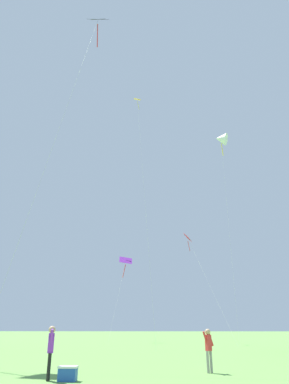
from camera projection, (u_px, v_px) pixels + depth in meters
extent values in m
cube|color=purple|center=(126.00, 260.00, 47.63)|extent=(1.74, 1.29, 1.13)
cylinder|color=#3F382D|center=(126.00, 260.00, 47.63)|extent=(1.50, 0.18, 0.31)
cylinder|color=red|center=(124.00, 271.00, 47.00)|extent=(0.43, 0.37, 1.73)
cylinder|color=silver|center=(118.00, 298.00, 42.25)|extent=(0.89, 7.70, 9.92)
cube|color=red|center=(188.00, 237.00, 44.13)|extent=(1.00, 1.47, 1.16)
cylinder|color=#3F382D|center=(188.00, 237.00, 44.13)|extent=(0.88, 0.42, 0.65)
cylinder|color=red|center=(189.00, 246.00, 43.88)|extent=(0.31, 0.35, 1.23)
cylinder|color=silver|center=(209.00, 283.00, 37.68)|extent=(3.43, 9.01, 11.95)
cube|color=black|center=(98.00, 19.00, 30.04)|extent=(1.78, 0.95, 1.13)
cylinder|color=#3F382D|center=(98.00, 19.00, 30.04)|extent=(1.36, 0.37, 0.37)
cylinder|color=red|center=(97.00, 35.00, 29.42)|extent=(0.15, 0.08, 2.42)
cylinder|color=silver|center=(59.00, 130.00, 21.83)|extent=(2.27, 7.81, 25.74)
cube|color=yellow|center=(137.00, 99.00, 46.35)|extent=(0.91, 0.60, 0.72)
cylinder|color=#3F382D|center=(137.00, 99.00, 46.35)|extent=(0.82, 0.13, 0.29)
cylinder|color=yellow|center=(138.00, 106.00, 45.96)|extent=(0.31, 0.12, 1.32)
cylinder|color=silver|center=(144.00, 190.00, 36.10)|extent=(2.40, 10.61, 29.27)
cone|color=white|center=(221.00, 139.00, 54.32)|extent=(2.57, 2.49, 2.30)
cylinder|color=yellow|center=(222.00, 149.00, 53.48)|extent=(0.17, 0.47, 2.21)
cylinder|color=silver|center=(229.00, 223.00, 45.82)|extent=(1.29, 7.36, 28.32)
cylinder|color=gray|center=(208.00, 362.00, 13.37)|extent=(0.10, 0.10, 0.76)
cylinder|color=gray|center=(211.00, 362.00, 13.44)|extent=(0.10, 0.10, 0.76)
cube|color=red|center=(208.00, 343.00, 13.64)|extent=(0.25, 0.25, 0.57)
cylinder|color=red|center=(206.00, 339.00, 13.64)|extent=(0.26, 0.20, 0.53)
cylinder|color=red|center=(211.00, 339.00, 13.75)|extent=(0.26, 0.20, 0.53)
sphere|color=tan|center=(208.00, 332.00, 13.78)|extent=(0.21, 0.21, 0.21)
cylinder|color=black|center=(49.00, 367.00, 11.38)|extent=(0.11, 0.11, 0.81)
cylinder|color=black|center=(49.00, 367.00, 11.53)|extent=(0.11, 0.11, 0.81)
cube|color=purple|center=(51.00, 343.00, 11.71)|extent=(0.24, 0.25, 0.61)
cylinder|color=purple|center=(52.00, 338.00, 11.65)|extent=(0.16, 0.28, 0.56)
cylinder|color=purple|center=(51.00, 338.00, 11.87)|extent=(0.16, 0.28, 0.56)
sphere|color=tan|center=(52.00, 329.00, 11.85)|extent=(0.22, 0.22, 0.22)
cube|color=#2351B2|center=(68.00, 375.00, 11.27)|extent=(0.56, 0.36, 0.38)
cube|color=white|center=(68.00, 367.00, 11.35)|extent=(0.60, 0.40, 0.06)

